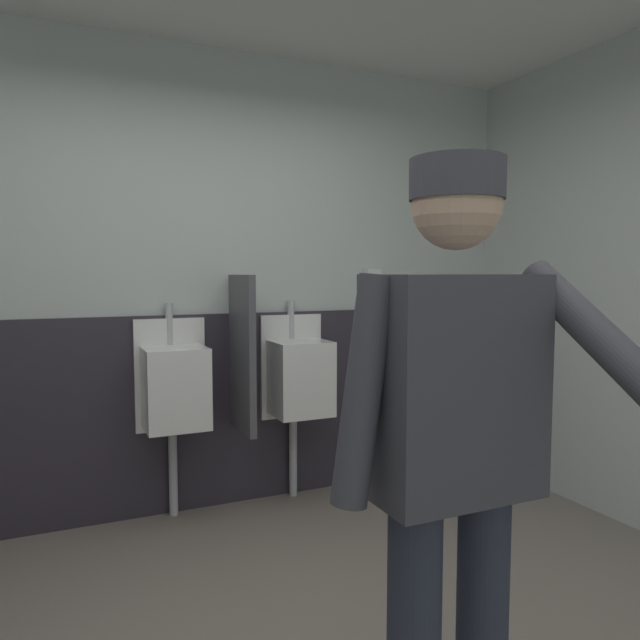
% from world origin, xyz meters
% --- Properties ---
extents(wall_back, '(4.94, 0.12, 2.72)m').
position_xyz_m(wall_back, '(0.00, 1.84, 1.36)').
color(wall_back, silver).
rests_on(wall_back, ground_plane).
extents(wainscot_band_back, '(4.34, 0.03, 1.17)m').
position_xyz_m(wainscot_band_back, '(0.00, 1.77, 0.58)').
color(wainscot_band_back, '#2D2833').
rests_on(wainscot_band_back, ground_plane).
extents(urinal_left, '(0.40, 0.34, 1.24)m').
position_xyz_m(urinal_left, '(-0.12, 1.62, 0.78)').
color(urinal_left, white).
rests_on(urinal_left, ground_plane).
extents(urinal_middle, '(0.40, 0.34, 1.24)m').
position_xyz_m(urinal_middle, '(0.63, 1.62, 0.78)').
color(urinal_middle, white).
rests_on(urinal_middle, ground_plane).
extents(privacy_divider_panel, '(0.04, 0.40, 0.90)m').
position_xyz_m(privacy_divider_panel, '(0.26, 1.55, 0.95)').
color(privacy_divider_panel, '#4C4C51').
extents(person, '(0.65, 0.60, 1.69)m').
position_xyz_m(person, '(0.21, -0.47, 1.00)').
color(person, '#2D3342').
rests_on(person, ground_plane).
extents(soap_dispenser, '(0.10, 0.07, 0.18)m').
position_xyz_m(soap_dispenser, '(1.21, 1.74, 1.35)').
color(soap_dispenser, silver).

